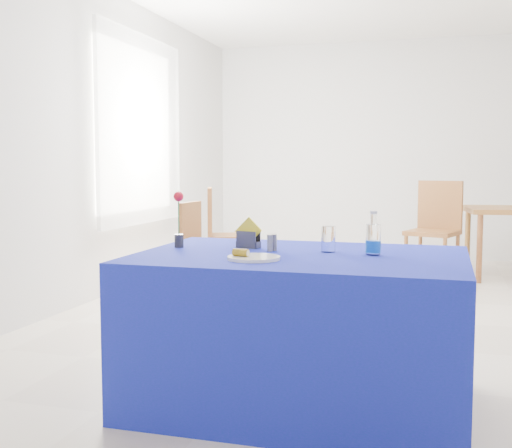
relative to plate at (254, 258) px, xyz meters
The scene contains 16 objects.
floor 2.34m from the plate, 80.37° to the left, with size 7.00×7.00×0.00m, color beige.
room_shell 2.42m from the plate, 80.37° to the left, with size 7.00×7.00×7.00m.
window_pane 3.73m from the plate, 125.13° to the left, with size 0.04×1.50×1.60m, color white.
curtain 3.69m from the plate, 124.22° to the left, with size 0.04×1.75×1.85m, color white.
plate is the anchor object (origin of this frame).
drinking_glass 0.46m from the plate, 51.09° to the left, with size 0.07×0.07×0.13m, color white.
salt_shaker 0.30m from the plate, 90.38° to the left, with size 0.03×0.03×0.09m, color gray.
pepper_shaker 0.32m from the plate, 87.54° to the left, with size 0.03×0.03×0.09m, color slate.
blue_table 0.49m from the plate, 55.57° to the left, with size 1.60×1.10×0.76m.
water_bottle 0.61m from the plate, 31.53° to the left, with size 0.08×0.08×0.21m.
napkin_holder 0.43m from the plate, 110.28° to the left, with size 0.15×0.08×0.16m.
rose_vase 0.61m from the plate, 148.38° to the left, with size 0.05×0.05×0.30m.
chair_bg_left 4.07m from the plate, 78.97° to the left, with size 0.59×0.59×1.04m.
chair_win_a 2.81m from the plate, 116.32° to the left, with size 0.42×0.42×0.87m.
chair_win_b 3.48m from the plate, 111.92° to the left, with size 0.56×0.56×0.98m.
banana_pieces 0.06m from the plate, 162.48° to the right, with size 0.08×0.05×0.04m.
Camera 1 is at (0.47, -5.02, 1.19)m, focal length 45.00 mm.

